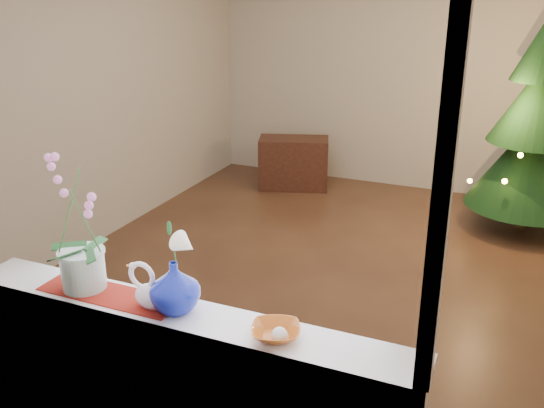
% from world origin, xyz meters
% --- Properties ---
extents(ground, '(5.00, 5.00, 0.00)m').
position_xyz_m(ground, '(0.00, 0.00, 0.00)').
color(ground, '#3A2217').
rests_on(ground, ground).
extents(wall_back, '(4.50, 0.10, 2.70)m').
position_xyz_m(wall_back, '(0.00, 2.50, 1.35)').
color(wall_back, '#BCB2A4').
rests_on(wall_back, ground).
extents(wall_front, '(4.50, 0.10, 2.70)m').
position_xyz_m(wall_front, '(0.00, -2.50, 1.35)').
color(wall_front, '#BCB2A4').
rests_on(wall_front, ground).
extents(wall_left, '(0.10, 5.00, 2.70)m').
position_xyz_m(wall_left, '(-2.25, 0.00, 1.35)').
color(wall_left, '#BCB2A4').
rests_on(wall_left, ground).
extents(windowsill, '(2.20, 0.26, 0.04)m').
position_xyz_m(windowsill, '(0.00, -2.37, 0.90)').
color(windowsill, white).
rests_on(windowsill, window_apron).
extents(window_frame, '(2.22, 0.06, 1.60)m').
position_xyz_m(window_frame, '(0.00, -2.47, 1.70)').
color(window_frame, white).
rests_on(window_frame, windowsill).
extents(runner, '(0.70, 0.20, 0.01)m').
position_xyz_m(runner, '(-0.38, -2.37, 0.92)').
color(runner, maroon).
rests_on(runner, windowsill).
extents(orchid_pot, '(0.26, 0.26, 0.65)m').
position_xyz_m(orchid_pot, '(-0.53, -2.36, 1.25)').
color(orchid_pot, beige).
rests_on(orchid_pot, windowsill).
extents(swan, '(0.26, 0.15, 0.20)m').
position_xyz_m(swan, '(-0.13, -2.39, 1.02)').
color(swan, silver).
rests_on(swan, windowsill).
extents(blue_vase, '(0.28, 0.28, 0.27)m').
position_xyz_m(blue_vase, '(-0.02, -2.36, 1.05)').
color(blue_vase, navy).
rests_on(blue_vase, windowsill).
extents(lily, '(0.15, 0.09, 0.20)m').
position_xyz_m(lily, '(-0.02, -2.36, 1.29)').
color(lily, white).
rests_on(lily, blue_vase).
extents(paperweight, '(0.08, 0.08, 0.07)m').
position_xyz_m(paperweight, '(0.50, -2.41, 0.95)').
color(paperweight, silver).
rests_on(paperweight, windowsill).
extents(amber_dish, '(0.22, 0.22, 0.04)m').
position_xyz_m(amber_dish, '(0.47, -2.39, 0.94)').
color(amber_dish, '#AF5319').
rests_on(amber_dish, windowsill).
extents(xmas_tree, '(1.37, 1.37, 2.07)m').
position_xyz_m(xmas_tree, '(1.36, 1.66, 1.03)').
color(xmas_tree, black).
rests_on(xmas_tree, ground).
extents(side_table, '(0.87, 0.62, 0.59)m').
position_xyz_m(side_table, '(-1.14, 1.93, 0.30)').
color(side_table, black).
rests_on(side_table, ground).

